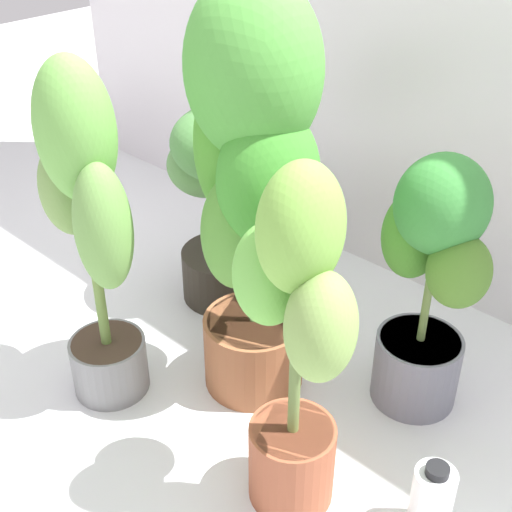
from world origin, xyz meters
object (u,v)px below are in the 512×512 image
potted_plant_front_left (89,222)px  potted_plant_back_left (217,189)px  potted_plant_center (253,170)px  potted_plant_front_right (295,339)px  nutrient_bottle (431,500)px  potted_plant_back_right (430,277)px

potted_plant_front_left → potted_plant_back_left: size_ratio=1.43×
potted_plant_back_left → potted_plant_center: (0.37, -0.24, 0.26)m
potted_plant_front_right → nutrient_bottle: 0.47m
potted_plant_back_right → nutrient_bottle: potted_plant_back_right is taller
potted_plant_back_left → potted_plant_front_right: bearing=-33.5°
potted_plant_back_left → potted_plant_center: bearing=-32.8°
potted_plant_front_right → potted_plant_center: bearing=145.6°
potted_plant_back_left → nutrient_bottle: size_ratio=3.34×
potted_plant_front_right → potted_plant_center: size_ratio=0.77×
potted_plant_front_left → nutrient_bottle: size_ratio=4.79×
potted_plant_front_right → nutrient_bottle: size_ratio=4.36×
potted_plant_back_right → potted_plant_front_right: potted_plant_front_right is taller
potted_plant_front_left → potted_plant_center: potted_plant_center is taller
potted_plant_front_left → nutrient_bottle: bearing=12.7°
potted_plant_back_left → potted_plant_back_right: potted_plant_back_right is taller
potted_plant_front_left → potted_plant_front_right: (0.57, 0.06, -0.06)m
nutrient_bottle → potted_plant_center: bearing=172.1°
potted_plant_front_left → potted_plant_center: bearing=45.7°
potted_plant_front_left → potted_plant_back_right: 0.81m
potted_plant_back_left → potted_plant_center: 0.51m
potted_plant_front_left → nutrient_bottle: potted_plant_front_left is taller
potted_plant_back_left → potted_plant_center: size_ratio=0.59×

